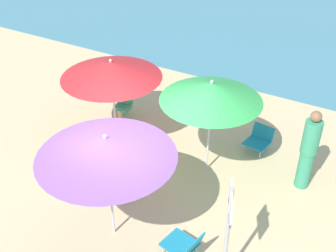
{
  "coord_description": "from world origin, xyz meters",
  "views": [
    {
      "loc": [
        3.47,
        -4.83,
        5.68
      ],
      "look_at": [
        -0.23,
        1.67,
        0.7
      ],
      "focal_mm": 45.58,
      "sensor_mm": 36.0,
      "label": 1
    }
  ],
  "objects": [
    {
      "name": "person_b",
      "position": [
        -0.41,
        0.21,
        0.45
      ],
      "size": [
        0.44,
        0.56,
        0.93
      ],
      "rotation": [
        0.0,
        0.0,
        4.35
      ],
      "color": "#DB3866",
      "rests_on": "ground_plane"
    },
    {
      "name": "swim_ring",
      "position": [
        -1.34,
        -0.38,
        0.04
      ],
      "size": [
        0.49,
        0.49,
        0.08
      ],
      "primitive_type": "torus",
      "color": "#238CD8",
      "rests_on": "ground_plane"
    },
    {
      "name": "beach_chair_d",
      "position": [
        1.41,
        -0.68,
        0.3
      ],
      "size": [
        0.68,
        0.58,
        0.56
      ],
      "rotation": [
        0.0,
        0.0,
        -3.34
      ],
      "color": "teal",
      "rests_on": "ground_plane"
    },
    {
      "name": "warning_sign",
      "position": [
        2.13,
        -0.78,
        1.28
      ],
      "size": [
        0.25,
        0.51,
        1.91
      ],
      "rotation": [
        0.0,
        0.0,
        0.42
      ],
      "color": "#ADADB2",
      "rests_on": "ground_plane"
    },
    {
      "name": "beach_chair_c",
      "position": [
        1.44,
        2.77,
        0.28
      ],
      "size": [
        0.57,
        0.62,
        0.54
      ],
      "rotation": [
        0.0,
        0.0,
        -1.73
      ],
      "color": "teal",
      "rests_on": "ground_plane"
    },
    {
      "name": "sea_water",
      "position": [
        0.0,
        13.27,
        0.0
      ],
      "size": [
        40.0,
        16.0,
        0.01
      ],
      "primitive_type": "cube",
      "color": "teal",
      "rests_on": "ground_plane"
    },
    {
      "name": "umbrella_green",
      "position": [
        0.75,
        1.57,
        1.84
      ],
      "size": [
        1.95,
        1.95,
        2.09
      ],
      "color": "silver",
      "rests_on": "ground_plane"
    },
    {
      "name": "umbrella_red",
      "position": [
        -1.53,
        1.56,
        1.75
      ],
      "size": [
        2.15,
        2.15,
        1.99
      ],
      "color": "silver",
      "rests_on": "ground_plane"
    },
    {
      "name": "person_c",
      "position": [
        -1.95,
        2.56,
        0.5
      ],
      "size": [
        0.39,
        0.56,
        0.99
      ],
      "rotation": [
        0.0,
        0.0,
        4.86
      ],
      "color": "#389970",
      "rests_on": "ground_plane"
    },
    {
      "name": "person_a",
      "position": [
        2.6,
        2.04,
        0.87
      ],
      "size": [
        0.32,
        0.32,
        1.72
      ],
      "rotation": [
        0.0,
        0.0,
        4.39
      ],
      "color": "#389970",
      "rests_on": "ground_plane"
    },
    {
      "name": "ground_plane",
      "position": [
        0.0,
        0.0,
        0.0
      ],
      "size": [
        40.0,
        40.0,
        0.0
      ],
      "primitive_type": "plane",
      "color": "#D3BC8C"
    },
    {
      "name": "umbrella_purple",
      "position": [
        0.09,
        -0.8,
        1.84
      ],
      "size": [
        2.2,
        2.2,
        2.08
      ],
      "color": "silver",
      "rests_on": "ground_plane"
    }
  ]
}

